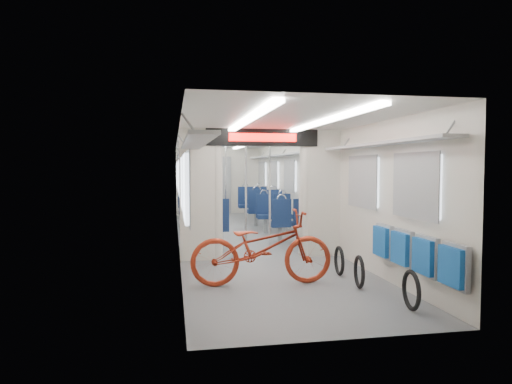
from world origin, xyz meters
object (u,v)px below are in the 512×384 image
at_px(stanchion_far_left, 226,186).
at_px(stanchion_far_right, 246,185).
at_px(flip_bench, 413,252).
at_px(seat_bay_far_right, 258,203).
at_px(stanchion_near_left, 246,193).
at_px(bike_hoop_b, 359,274).
at_px(stanchion_near_right, 270,192).
at_px(bike_hoop_c, 339,262).
at_px(bike_hoop_a, 411,292).
at_px(seat_bay_near_right, 282,214).
at_px(bicycle, 262,248).
at_px(seat_bay_near_left, 202,216).
at_px(seat_bay_far_left, 194,203).

relative_size(stanchion_far_left, stanchion_far_right, 1.00).
xyz_separation_m(flip_bench, seat_bay_far_right, (-0.42, 8.15, -0.03)).
height_order(stanchion_near_left, stanchion_far_left, same).
bearing_deg(stanchion_near_left, bike_hoop_b, -67.32).
relative_size(stanchion_near_right, stanchion_far_left, 1.00).
bearing_deg(bike_hoop_c, bike_hoop_a, -83.34).
distance_m(bike_hoop_a, seat_bay_near_right, 5.61).
xyz_separation_m(bike_hoop_a, stanchion_far_right, (-0.77, 7.15, 0.94)).
bearing_deg(bike_hoop_b, bike_hoop_a, -78.71).
relative_size(bike_hoop_b, bike_hoop_c, 1.01).
bearing_deg(flip_bench, bike_hoop_a, -121.00).
height_order(seat_bay_far_right, stanchion_far_right, stanchion_far_right).
bearing_deg(stanchion_near_left, bicycle, -93.46).
height_order(flip_bench, bike_hoop_a, flip_bench).
height_order(flip_bench, seat_bay_far_right, seat_bay_far_right).
relative_size(flip_bench, seat_bay_near_right, 1.07).
bearing_deg(bicycle, seat_bay_far_right, -9.06).
distance_m(seat_bay_near_left, stanchion_near_right, 1.86).
distance_m(flip_bench, bike_hoop_b, 0.82).
relative_size(seat_bay_near_left, seat_bay_near_right, 1.10).
bearing_deg(stanchion_near_left, seat_bay_near_right, 59.05).
xyz_separation_m(bike_hoop_b, stanchion_near_right, (-0.58, 3.03, 0.95)).
bearing_deg(seat_bay_far_left, stanchion_far_right, -55.66).
xyz_separation_m(stanchion_near_left, stanchion_far_right, (0.54, 3.48, 0.00)).
height_order(bicycle, bike_hoop_a, bicycle).
xyz_separation_m(seat_bay_near_right, stanchion_far_left, (-1.16, 1.32, 0.62)).
height_order(bicycle, seat_bay_far_right, seat_bay_far_right).
bearing_deg(bicycle, bike_hoop_a, -133.35).
bearing_deg(seat_bay_near_left, stanchion_far_right, 56.08).
relative_size(stanchion_near_left, stanchion_far_left, 1.00).
bearing_deg(stanchion_far_left, stanchion_far_right, 22.16).
bearing_deg(bike_hoop_a, stanchion_near_left, 109.71).
bearing_deg(bicycle, stanchion_far_right, -5.59).
relative_size(bike_hoop_b, seat_bay_near_left, 0.21).
bearing_deg(stanchion_far_right, stanchion_far_left, -157.84).
bearing_deg(seat_bay_near_right, bike_hoop_b, -90.55).
relative_size(bike_hoop_c, seat_bay_far_left, 0.20).
distance_m(seat_bay_near_left, stanchion_far_left, 1.89).
bearing_deg(stanchion_near_right, stanchion_far_left, 100.54).
distance_m(bicycle, bike_hoop_a, 2.06).
xyz_separation_m(bike_hoop_a, stanchion_far_left, (-1.32, 6.92, 0.94)).
xyz_separation_m(bicycle, bike_hoop_b, (1.25, -0.42, -0.32)).
xyz_separation_m(seat_bay_near_left, stanchion_far_left, (0.71, 1.64, 0.60)).
relative_size(seat_bay_near_right, stanchion_near_right, 0.84).
relative_size(bicycle, seat_bay_far_right, 0.91).
xyz_separation_m(bike_hoop_c, stanchion_far_left, (-1.12, 5.18, 0.95)).
bearing_deg(bike_hoop_a, stanchion_far_right, 96.15).
xyz_separation_m(bike_hoop_c, seat_bay_near_left, (-1.82, 3.54, 0.35)).
height_order(flip_bench, bike_hoop_b, flip_bench).
xyz_separation_m(flip_bench, stanchion_far_left, (-1.58, 6.49, 0.57)).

